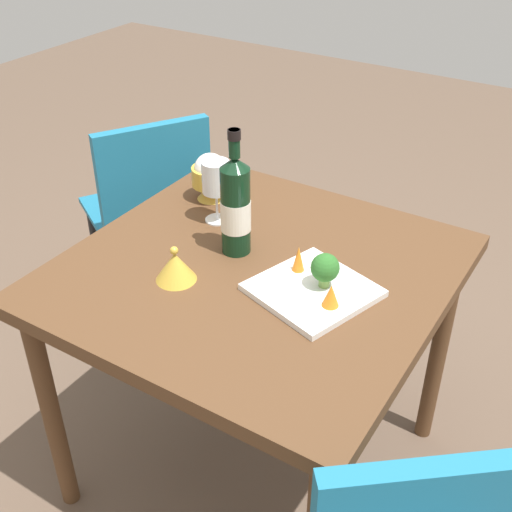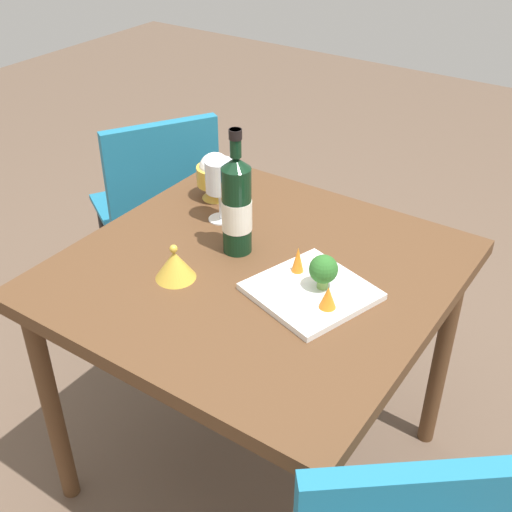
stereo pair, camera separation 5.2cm
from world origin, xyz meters
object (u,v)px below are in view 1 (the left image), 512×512
object	(u,v)px
carrot_garnish_right	(298,258)
serving_plate	(313,290)
wine_bottle	(236,206)
rice_bowl	(211,176)
wine_glass	(216,179)
rice_bowl_lid	(175,266)
chair_by_wall	(151,202)
carrot_garnish_left	(331,295)
broccoli_floret	(325,268)

from	to	relation	value
carrot_garnish_right	serving_plate	bearing A→B (deg)	145.30
wine_bottle	rice_bowl	distance (m)	0.30
rice_bowl	carrot_garnish_right	bearing A→B (deg)	152.59
wine_glass	rice_bowl_lid	world-z (taller)	wine_glass
chair_by_wall	carrot_garnish_left	world-z (taller)	chair_by_wall
wine_bottle	rice_bowl	bearing A→B (deg)	-42.03
serving_plate	broccoli_floret	distance (m)	0.06
chair_by_wall	broccoli_floret	size ratio (longest dim) A/B	9.91
serving_plate	rice_bowl	bearing A→B (deg)	-28.47
rice_bowl	serving_plate	distance (m)	0.54
broccoli_floret	carrot_garnish_left	world-z (taller)	broccoli_floret
chair_by_wall	serving_plate	distance (m)	1.01
chair_by_wall	broccoli_floret	xyz separation A→B (m)	(-0.90, 0.42, 0.28)
rice_bowl_lid	carrot_garnish_right	world-z (taller)	rice_bowl_lid
rice_bowl	carrot_garnish_right	distance (m)	0.46
serving_plate	carrot_garnish_right	bearing A→B (deg)	-34.70
broccoli_floret	chair_by_wall	bearing A→B (deg)	-25.14
serving_plate	wine_bottle	bearing A→B (deg)	-13.13
broccoli_floret	wine_bottle	bearing A→B (deg)	-8.29
chair_by_wall	wine_glass	size ratio (longest dim) A/B	4.75
serving_plate	carrot_garnish_right	world-z (taller)	carrot_garnish_right
rice_bowl	broccoli_floret	world-z (taller)	rice_bowl
rice_bowl	carrot_garnish_left	distance (m)	0.62
chair_by_wall	rice_bowl_lid	size ratio (longest dim) A/B	8.50
serving_plate	chair_by_wall	bearing A→B (deg)	-26.63
rice_bowl	carrot_garnish_left	size ratio (longest dim) A/B	2.56
rice_bowl	broccoli_floret	distance (m)	0.55
rice_bowl_lid	carrot_garnish_right	bearing A→B (deg)	-144.73
rice_bowl_lid	broccoli_floret	bearing A→B (deg)	-155.88
chair_by_wall	serving_plate	xyz separation A→B (m)	(-0.88, 0.44, 0.22)
broccoli_floret	carrot_garnish_right	size ratio (longest dim) A/B	1.28
rice_bowl	rice_bowl_lid	bearing A→B (deg)	113.59
chair_by_wall	wine_bottle	bearing A→B (deg)	-90.59
serving_plate	carrot_garnish_right	size ratio (longest dim) A/B	4.69
chair_by_wall	wine_glass	distance (m)	0.67
wine_glass	rice_bowl_lid	size ratio (longest dim) A/B	1.79
wine_glass	rice_bowl_lid	bearing A→B (deg)	105.34
rice_bowl	rice_bowl_lid	xyz separation A→B (m)	(-0.17, 0.38, -0.04)
wine_bottle	carrot_garnish_right	bearing A→B (deg)	175.64
carrot_garnish_left	wine_glass	bearing A→B (deg)	-23.98
wine_glass	wine_bottle	bearing A→B (deg)	142.30
wine_glass	carrot_garnish_left	xyz separation A→B (m)	(-0.45, 0.20, -0.09)
chair_by_wall	carrot_garnish_left	size ratio (longest dim) A/B	15.38
wine_bottle	carrot_garnish_left	bearing A→B (deg)	162.73
rice_bowl_lid	serving_plate	size ratio (longest dim) A/B	0.32
wine_glass	chair_by_wall	bearing A→B (deg)	-29.58
wine_bottle	wine_glass	size ratio (longest dim) A/B	1.86
chair_by_wall	carrot_garnish_right	world-z (taller)	chair_by_wall
wine_bottle	wine_glass	distance (m)	0.17
serving_plate	carrot_garnish_right	xyz separation A→B (m)	(0.07, -0.04, 0.04)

